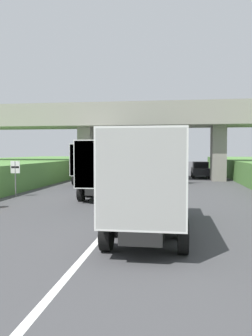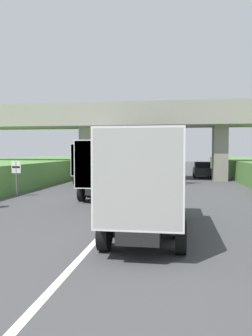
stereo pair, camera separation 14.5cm
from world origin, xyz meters
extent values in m
cube|color=white|center=(0.00, 30.16, 0.00)|extent=(0.20, 100.32, 0.01)
cube|color=gray|center=(0.00, 37.70, 5.84)|extent=(40.00, 4.80, 1.10)
cube|color=gray|center=(0.00, 35.48, 6.94)|extent=(40.00, 0.36, 1.10)
cube|color=gray|center=(0.00, 39.92, 6.94)|extent=(40.00, 0.36, 1.10)
cube|color=gray|center=(-6.57, 37.70, 2.64)|extent=(1.30, 2.20, 5.29)
cube|color=gray|center=(6.57, 37.70, 2.64)|extent=(1.30, 2.20, 5.29)
cylinder|color=slate|center=(-2.85, 32.82, 2.49)|extent=(0.18, 0.18, 4.99)
cylinder|color=slate|center=(2.85, 32.82, 2.49)|extent=(0.18, 0.18, 4.99)
cube|color=#167238|center=(0.00, 32.82, 3.94)|extent=(5.20, 0.12, 1.90)
cube|color=white|center=(0.00, 32.80, 3.94)|extent=(4.89, 0.01, 1.67)
cylinder|color=slate|center=(-7.40, 23.86, 1.10)|extent=(0.08, 0.08, 2.20)
cube|color=white|center=(-7.40, 23.85, 1.85)|extent=(0.60, 0.03, 0.76)
cube|color=black|center=(-7.40, 23.83, 1.85)|extent=(0.50, 0.01, 0.12)
cube|color=black|center=(-1.78, 25.15, 0.66)|extent=(1.10, 7.30, 0.36)
cube|color=#233D9E|center=(-1.78, 27.75, 1.89)|extent=(2.10, 2.10, 2.10)
cube|color=#2D3842|center=(-1.78, 28.77, 2.19)|extent=(1.89, 0.06, 0.90)
cube|color=silver|center=(-1.78, 24.10, 2.14)|extent=(2.30, 5.20, 2.60)
cube|color=#A8A8A4|center=(-1.78, 21.52, 2.14)|extent=(2.21, 0.04, 2.50)
cylinder|color=black|center=(-2.75, 27.75, 0.48)|extent=(0.30, 0.96, 0.96)
cylinder|color=black|center=(-0.81, 27.75, 0.48)|extent=(0.30, 0.96, 0.96)
cylinder|color=black|center=(-2.85, 22.67, 0.48)|extent=(0.30, 0.96, 0.96)
cylinder|color=black|center=(-0.71, 22.67, 0.48)|extent=(0.30, 0.96, 0.96)
cylinder|color=black|center=(-2.85, 24.36, 0.48)|extent=(0.30, 0.96, 0.96)
cylinder|color=black|center=(-0.71, 24.36, 0.48)|extent=(0.30, 0.96, 0.96)
cube|color=black|center=(-1.92, 61.56, 0.66)|extent=(1.10, 7.30, 0.36)
cube|color=silver|center=(-1.92, 64.16, 1.89)|extent=(2.10, 2.10, 2.10)
cube|color=#2D3842|center=(-1.92, 65.18, 2.19)|extent=(1.89, 0.06, 0.90)
cube|color=#B7B7B2|center=(-1.92, 60.51, 2.14)|extent=(2.30, 5.20, 2.60)
cube|color=gray|center=(-1.92, 57.93, 2.14)|extent=(2.21, 0.04, 2.50)
cylinder|color=black|center=(-2.89, 64.16, 0.48)|extent=(0.30, 0.96, 0.96)
cylinder|color=black|center=(-0.95, 64.16, 0.48)|extent=(0.30, 0.96, 0.96)
cylinder|color=black|center=(-2.99, 59.08, 0.48)|extent=(0.30, 0.96, 0.96)
cylinder|color=black|center=(-0.85, 59.08, 0.48)|extent=(0.30, 0.96, 0.96)
cylinder|color=black|center=(-2.99, 60.77, 0.48)|extent=(0.30, 0.96, 0.96)
cylinder|color=black|center=(-0.85, 60.77, 0.48)|extent=(0.30, 0.96, 0.96)
cube|color=black|center=(1.56, 16.05, 0.66)|extent=(1.10, 7.30, 0.36)
cube|color=#236B38|center=(1.56, 18.65, 1.89)|extent=(2.10, 2.10, 2.10)
cube|color=#2D3842|center=(1.56, 19.67, 2.19)|extent=(1.89, 0.06, 0.90)
cube|color=silver|center=(1.56, 15.00, 2.14)|extent=(2.30, 5.20, 2.60)
cube|color=#A8A8A4|center=(1.56, 12.42, 2.14)|extent=(2.21, 0.04, 2.50)
cylinder|color=black|center=(0.59, 18.65, 0.48)|extent=(0.30, 0.96, 0.96)
cylinder|color=black|center=(2.53, 18.65, 0.48)|extent=(0.30, 0.96, 0.96)
cylinder|color=black|center=(0.49, 13.57, 0.48)|extent=(0.30, 0.96, 0.96)
cylinder|color=black|center=(2.63, 13.57, 0.48)|extent=(0.30, 0.96, 0.96)
cylinder|color=black|center=(0.49, 15.26, 0.48)|extent=(0.30, 0.96, 0.96)
cylinder|color=black|center=(2.63, 15.26, 0.48)|extent=(0.30, 0.96, 0.96)
cube|color=black|center=(-4.81, 33.82, 0.66)|extent=(1.10, 7.30, 0.36)
cube|color=#B2B5B7|center=(-4.81, 36.42, 1.89)|extent=(2.10, 2.10, 2.10)
cube|color=#2D3842|center=(-4.81, 37.44, 2.19)|extent=(1.89, 0.06, 0.90)
cube|color=silver|center=(-4.81, 32.77, 2.14)|extent=(2.30, 5.20, 2.60)
cube|color=#A8A8A4|center=(-4.81, 30.19, 2.14)|extent=(2.21, 0.04, 2.50)
cylinder|color=black|center=(-5.78, 36.42, 0.48)|extent=(0.30, 0.96, 0.96)
cylinder|color=black|center=(-3.84, 36.42, 0.48)|extent=(0.30, 0.96, 0.96)
cylinder|color=black|center=(-5.88, 31.34, 0.48)|extent=(0.30, 0.96, 0.96)
cylinder|color=black|center=(-3.74, 31.34, 0.48)|extent=(0.30, 0.96, 0.96)
cylinder|color=black|center=(-5.88, 33.03, 0.48)|extent=(0.30, 0.96, 0.96)
cylinder|color=black|center=(-3.74, 33.03, 0.48)|extent=(0.30, 0.96, 0.96)
cube|color=black|center=(5.14, 41.14, 0.70)|extent=(1.76, 4.10, 0.76)
cube|color=black|center=(5.14, 40.99, 1.40)|extent=(1.56, 1.90, 0.64)
cube|color=#2D3842|center=(5.14, 40.07, 1.40)|extent=(1.44, 0.06, 0.54)
cylinder|color=black|center=(4.32, 42.41, 0.32)|extent=(0.22, 0.64, 0.64)
cylinder|color=black|center=(5.96, 42.41, 0.32)|extent=(0.22, 0.64, 0.64)
cylinder|color=black|center=(4.32, 39.87, 0.32)|extent=(0.22, 0.64, 0.64)
cylinder|color=black|center=(5.96, 39.87, 0.32)|extent=(0.22, 0.64, 0.64)
cube|color=gold|center=(-5.16, 61.13, 0.70)|extent=(1.76, 4.10, 0.76)
cube|color=gold|center=(-5.16, 60.98, 1.40)|extent=(1.56, 1.90, 0.64)
cube|color=#2D3842|center=(-5.16, 60.06, 1.40)|extent=(1.44, 0.06, 0.54)
cylinder|color=black|center=(-5.98, 62.40, 0.32)|extent=(0.22, 0.64, 0.64)
cylinder|color=black|center=(-4.34, 62.40, 0.32)|extent=(0.22, 0.64, 0.64)
cylinder|color=black|center=(-5.98, 59.85, 0.32)|extent=(0.22, 0.64, 0.64)
cylinder|color=black|center=(-4.34, 59.85, 0.32)|extent=(0.22, 0.64, 0.64)
camera|label=1|loc=(2.38, 4.36, 2.82)|focal=35.77mm
camera|label=2|loc=(2.52, 4.38, 2.82)|focal=35.77mm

